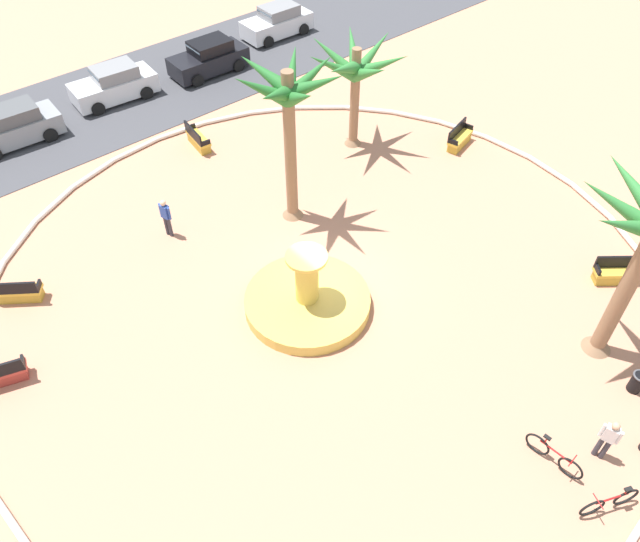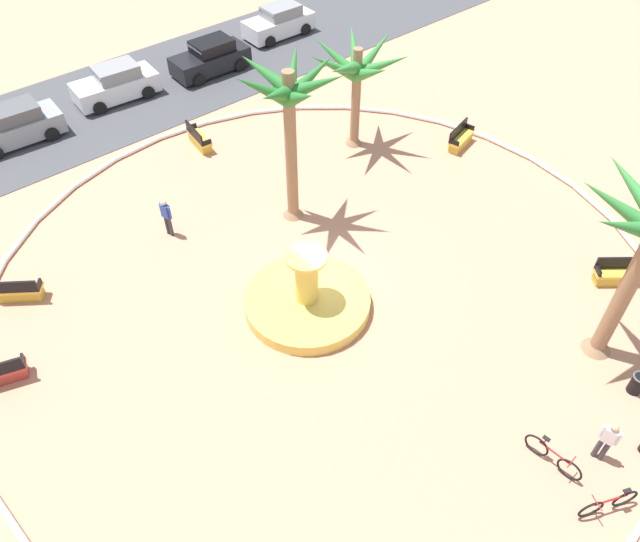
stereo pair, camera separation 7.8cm
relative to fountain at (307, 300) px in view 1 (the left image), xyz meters
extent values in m
plane|color=tan|center=(1.10, 0.37, -0.33)|extent=(80.00, 80.00, 0.00)
torus|color=silver|center=(1.10, 0.37, -0.23)|extent=(23.50, 23.50, 0.20)
cube|color=#424247|center=(1.10, 16.52, -0.32)|extent=(48.00, 8.00, 0.03)
cylinder|color=gold|center=(0.00, 0.00, -0.11)|extent=(4.23, 4.23, 0.45)
cylinder|color=#19567F|center=(0.00, 0.00, -0.14)|extent=(3.73, 3.73, 0.34)
cylinder|color=gold|center=(0.00, 0.00, 1.03)|extent=(0.76, 0.76, 1.82)
cylinder|color=#F1C954|center=(0.00, 0.00, 2.00)|extent=(1.35, 1.35, 0.12)
cylinder|color=#8E6B4C|center=(7.68, 6.21, 1.90)|extent=(0.39, 0.39, 4.46)
cone|color=#8E6B4C|center=(7.68, 6.21, -0.08)|extent=(0.74, 0.74, 0.50)
cone|color=#337F38|center=(8.69, 6.34, 3.57)|extent=(2.36, 0.85, 1.60)
cone|color=#337F38|center=(8.26, 7.08, 3.62)|extent=(1.77, 2.25, 1.51)
cone|color=#337F38|center=(7.32, 7.15, 3.55)|extent=(1.34, 2.34, 1.64)
cone|color=#337F38|center=(6.74, 6.56, 3.53)|extent=(2.33, 1.32, 1.67)
cone|color=#337F38|center=(6.66, 5.83, 3.73)|extent=(2.42, 1.36, 1.32)
cone|color=#337F38|center=(7.49, 5.22, 3.55)|extent=(0.97, 2.36, 1.64)
cone|color=#337F38|center=(8.23, 5.34, 3.60)|extent=(1.72, 2.26, 1.55)
cylinder|color=#8E6B4C|center=(2.57, 4.06, 2.70)|extent=(0.43, 0.43, 6.07)
cone|color=#8E6B4C|center=(2.57, 4.06, -0.08)|extent=(0.82, 0.82, 0.50)
cone|color=#28702D|center=(3.46, 3.99, 5.27)|extent=(2.08, 0.70, 1.43)
cone|color=#28702D|center=(3.23, 4.67, 5.29)|extent=(1.88, 1.80, 1.41)
cone|color=#28702D|center=(2.30, 4.97, 5.41)|extent=(1.13, 2.16, 1.19)
cone|color=#28702D|center=(1.78, 4.42, 5.23)|extent=(2.07, 1.35, 1.51)
cone|color=#28702D|center=(1.75, 3.62, 5.36)|extent=(2.09, 1.47, 1.29)
cone|color=#28702D|center=(2.38, 3.21, 5.23)|extent=(0.98, 2.09, 1.50)
cone|color=#28702D|center=(3.18, 3.37, 5.34)|extent=(1.79, 1.92, 1.32)
cylinder|color=#8E6B4C|center=(5.95, -7.27, 2.63)|extent=(0.48, 0.48, 5.93)
cone|color=#8E6B4C|center=(5.95, -7.27, -0.08)|extent=(0.92, 0.92, 0.50)
cone|color=#337F38|center=(6.29, -6.19, 5.28)|extent=(1.27, 2.46, 1.18)
cone|color=#337F38|center=(5.50, -6.29, 5.13)|extent=(1.50, 2.39, 1.46)
cone|color=#337F38|center=(4.95, -6.87, 5.13)|extent=(2.41, 1.41, 1.46)
cube|color=gold|center=(11.18, 3.03, 0.12)|extent=(1.67, 0.89, 0.12)
cube|color=black|center=(11.12, 3.23, 0.42)|extent=(1.57, 0.49, 0.50)
cube|color=gold|center=(11.18, 3.03, -0.14)|extent=(1.54, 0.82, 0.39)
cube|color=black|center=(11.90, 3.22, 0.26)|extent=(0.19, 0.46, 0.24)
cube|color=black|center=(10.45, 2.84, 0.26)|extent=(0.19, 0.46, 0.24)
cube|color=gold|center=(9.01, -6.01, 0.12)|extent=(1.56, 1.39, 0.12)
cube|color=black|center=(9.14, -5.85, 0.42)|extent=(1.30, 1.07, 0.50)
cube|color=gold|center=(9.01, -6.01, -0.14)|extent=(1.43, 1.28, 0.39)
cube|color=black|center=(8.42, -5.54, 0.26)|extent=(0.34, 0.40, 0.24)
cube|color=gold|center=(2.28, 10.42, 0.12)|extent=(0.68, 1.65, 0.12)
cube|color=black|center=(2.07, 10.44, 0.42)|extent=(0.27, 1.60, 0.50)
cube|color=gold|center=(2.28, 10.42, -0.14)|extent=(0.63, 1.52, 0.39)
cube|color=black|center=(2.37, 11.17, 0.26)|extent=(0.46, 0.13, 0.24)
cube|color=black|center=(2.19, 9.68, 0.26)|extent=(0.46, 0.13, 0.24)
cube|color=gold|center=(-7.30, 6.56, 0.12)|extent=(1.58, 1.35, 0.12)
cube|color=black|center=(-7.42, 6.39, 0.42)|extent=(1.34, 1.01, 0.50)
cube|color=gold|center=(-7.30, 6.56, -0.14)|extent=(1.46, 1.24, 0.39)
cube|color=black|center=(-6.69, 6.11, 0.26)|extent=(0.33, 0.41, 0.24)
cube|color=#9C342B|center=(-9.01, 3.60, -0.14)|extent=(1.54, 0.89, 0.39)
cube|color=black|center=(-8.30, 3.37, 0.26)|extent=(0.21, 0.45, 0.24)
cylinder|color=black|center=(5.43, -8.87, 0.02)|extent=(0.40, 0.40, 0.70)
torus|color=black|center=(1.56, -9.19, 0.03)|extent=(0.12, 0.72, 0.72)
torus|color=black|center=(1.47, -8.19, 0.03)|extent=(0.12, 0.72, 0.72)
cylinder|color=#B21919|center=(1.52, -8.69, 0.26)|extent=(0.13, 0.95, 0.05)
cylinder|color=#B21919|center=(1.49, -8.34, 0.41)|extent=(0.04, 0.04, 0.30)
cube|color=black|center=(1.49, -8.34, 0.58)|extent=(0.12, 0.21, 0.06)
cylinder|color=#B21919|center=(1.55, -9.14, 0.39)|extent=(0.44, 0.07, 0.03)
torus|color=black|center=(1.06, -10.17, 0.03)|extent=(0.68, 0.34, 0.72)
torus|color=black|center=(1.98, -10.57, 0.03)|extent=(0.68, 0.34, 0.72)
cylinder|color=#B21919|center=(1.52, -10.37, 0.26)|extent=(0.89, 0.42, 0.05)
cylinder|color=#B21919|center=(1.84, -10.51, 0.41)|extent=(0.04, 0.04, 0.30)
cube|color=black|center=(1.84, -10.51, 0.58)|extent=(0.22, 0.17, 0.06)
cylinder|color=#B21919|center=(1.10, -10.19, 0.39)|extent=(0.20, 0.42, 0.03)
cylinder|color=#33333D|center=(2.72, -9.48, 0.10)|extent=(0.14, 0.14, 0.87)
cylinder|color=#33333D|center=(2.67, -9.31, 0.10)|extent=(0.14, 0.14, 0.87)
cube|color=white|center=(2.69, -9.39, 0.82)|extent=(0.29, 0.38, 0.56)
sphere|color=tan|center=(2.69, -9.39, 1.22)|extent=(0.22, 0.22, 0.22)
cylinder|color=white|center=(2.76, -9.60, 0.82)|extent=(0.09, 0.09, 0.53)
cylinder|color=white|center=(2.63, -9.18, 0.82)|extent=(0.09, 0.09, 0.53)
cylinder|color=#33333D|center=(-1.74, 6.24, 0.10)|extent=(0.14, 0.14, 0.86)
cylinder|color=#33333D|center=(-1.70, 6.07, 0.10)|extent=(0.14, 0.14, 0.86)
cube|color=#2D4CA5|center=(-1.72, 6.16, 0.81)|extent=(0.28, 0.38, 0.56)
sphere|color=beige|center=(-1.72, 6.16, 1.21)|extent=(0.22, 0.22, 0.22)
cylinder|color=#2D4CA5|center=(-1.78, 6.37, 0.81)|extent=(0.09, 0.09, 0.53)
cylinder|color=#2D4CA5|center=(-1.66, 5.95, 0.81)|extent=(0.09, 0.09, 0.53)
cube|color=gray|center=(-3.78, 15.96, 0.30)|extent=(4.08, 1.89, 0.90)
cube|color=#545558|center=(-3.58, 15.95, 1.03)|extent=(2.07, 1.54, 0.60)
cylinder|color=black|center=(-2.58, 15.05, -0.01)|extent=(0.65, 0.25, 0.64)
cylinder|color=black|center=(-2.50, 16.75, -0.01)|extent=(0.65, 0.25, 0.64)
cube|color=silver|center=(1.34, 16.50, 0.30)|extent=(4.10, 1.96, 0.90)
cube|color=gray|center=(1.54, 16.48, 1.03)|extent=(2.09, 1.57, 0.60)
cube|color=#333D47|center=(0.64, 16.54, 0.95)|extent=(0.38, 1.38, 0.51)
cylinder|color=black|center=(0.05, 15.73, -0.01)|extent=(0.65, 0.26, 0.64)
cylinder|color=black|center=(0.16, 17.43, -0.01)|extent=(0.65, 0.26, 0.64)
cylinder|color=black|center=(2.52, 15.57, -0.01)|extent=(0.65, 0.26, 0.64)
cylinder|color=black|center=(2.63, 17.26, -0.01)|extent=(0.65, 0.26, 0.64)
cube|color=black|center=(6.33, 15.84, 0.30)|extent=(4.02, 1.76, 0.90)
cube|color=black|center=(6.53, 15.84, 1.03)|extent=(2.02, 1.47, 0.60)
cube|color=#333D47|center=(5.63, 15.85, 0.95)|extent=(0.31, 1.36, 0.51)
cylinder|color=black|center=(5.08, 15.01, -0.01)|extent=(0.64, 0.23, 0.64)
cylinder|color=black|center=(5.10, 16.71, -0.01)|extent=(0.64, 0.23, 0.64)
cylinder|color=black|center=(7.56, 14.97, -0.01)|extent=(0.64, 0.23, 0.64)
cylinder|color=black|center=(7.58, 16.67, -0.01)|extent=(0.64, 0.23, 0.64)
cube|color=silver|center=(11.62, 17.00, 0.30)|extent=(4.02, 1.75, 0.90)
cube|color=gray|center=(11.82, 17.00, 1.03)|extent=(2.02, 1.47, 0.60)
cube|color=#333D47|center=(10.92, 17.01, 0.95)|extent=(0.31, 1.36, 0.51)
cylinder|color=black|center=(10.37, 16.17, -0.01)|extent=(0.64, 0.23, 0.64)
cylinder|color=black|center=(10.39, 17.87, -0.01)|extent=(0.64, 0.23, 0.64)
cylinder|color=black|center=(12.85, 16.14, -0.01)|extent=(0.64, 0.23, 0.64)
cylinder|color=black|center=(12.87, 17.84, -0.01)|extent=(0.64, 0.23, 0.64)
camera|label=1|loc=(-8.52, -10.83, 15.45)|focal=34.67mm
camera|label=2|loc=(-8.46, -10.88, 15.45)|focal=34.67mm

